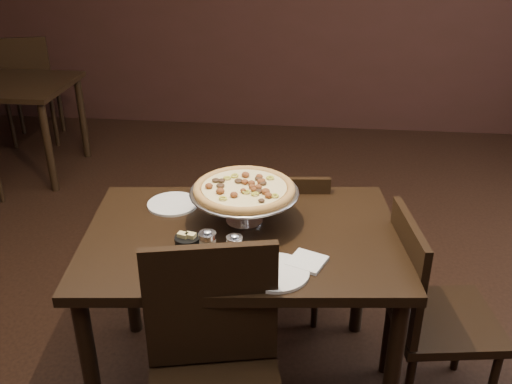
# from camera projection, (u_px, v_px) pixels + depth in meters

# --- Properties ---
(room) EXTENTS (6.04, 7.04, 2.84)m
(room) POSITION_uv_depth(u_px,v_px,m) (240.00, 89.00, 2.05)
(room) COLOR black
(room) RESTS_ON ground
(dining_table) EXTENTS (1.37, 0.99, 0.80)m
(dining_table) POSITION_uv_depth(u_px,v_px,m) (243.00, 255.00, 2.37)
(dining_table) COLOR black
(dining_table) RESTS_ON ground
(pizza_stand) EXTENTS (0.45, 0.45, 0.19)m
(pizza_stand) POSITION_uv_depth(u_px,v_px,m) (244.00, 189.00, 2.33)
(pizza_stand) COLOR silver
(pizza_stand) RESTS_ON dining_table
(parmesan_shaker) EXTENTS (0.07, 0.07, 0.12)m
(parmesan_shaker) POSITION_uv_depth(u_px,v_px,m) (208.00, 244.00, 2.14)
(parmesan_shaker) COLOR beige
(parmesan_shaker) RESTS_ON dining_table
(pepper_flake_shaker) EXTENTS (0.06, 0.06, 0.11)m
(pepper_flake_shaker) POSITION_uv_depth(u_px,v_px,m) (235.00, 248.00, 2.13)
(pepper_flake_shaker) COLOR maroon
(pepper_flake_shaker) RESTS_ON dining_table
(packet_caddy) EXTENTS (0.10, 0.10, 0.08)m
(packet_caddy) POSITION_uv_depth(u_px,v_px,m) (187.00, 243.00, 2.19)
(packet_caddy) COLOR black
(packet_caddy) RESTS_ON dining_table
(napkin_stack) EXTENTS (0.17, 0.17, 0.01)m
(napkin_stack) POSITION_uv_depth(u_px,v_px,m) (307.00, 261.00, 2.12)
(napkin_stack) COLOR white
(napkin_stack) RESTS_ON dining_table
(plate_left) EXTENTS (0.23, 0.23, 0.01)m
(plate_left) POSITION_uv_depth(u_px,v_px,m) (173.00, 204.00, 2.53)
(plate_left) COLOR white
(plate_left) RESTS_ON dining_table
(plate_near) EXTENTS (0.25, 0.25, 0.01)m
(plate_near) POSITION_uv_depth(u_px,v_px,m) (275.00, 272.00, 2.06)
(plate_near) COLOR white
(plate_near) RESTS_ON dining_table
(serving_spatula) EXTENTS (0.16, 0.16, 0.02)m
(serving_spatula) POSITION_uv_depth(u_px,v_px,m) (277.00, 201.00, 2.25)
(serving_spatula) COLOR silver
(serving_spatula) RESTS_ON pizza_stand
(chair_far) EXTENTS (0.45, 0.45, 0.88)m
(chair_far) POSITION_uv_depth(u_px,v_px,m) (284.00, 239.00, 2.89)
(chair_far) COLOR black
(chair_far) RESTS_ON ground
(chair_near) EXTENTS (0.55, 0.55, 1.00)m
(chair_near) POSITION_uv_depth(u_px,v_px,m) (215.00, 378.00, 1.95)
(chair_near) COLOR black
(chair_near) RESTS_ON ground
(chair_side) EXTENTS (0.49, 0.49, 0.92)m
(chair_side) POSITION_uv_depth(u_px,v_px,m) (428.00, 309.00, 2.36)
(chair_side) COLOR black
(chair_side) RESTS_ON ground
(bg_chair_far) EXTENTS (0.57, 0.57, 1.00)m
(bg_chair_far) POSITION_uv_depth(u_px,v_px,m) (29.00, 86.00, 5.13)
(bg_chair_far) COLOR black
(bg_chair_far) RESTS_ON ground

